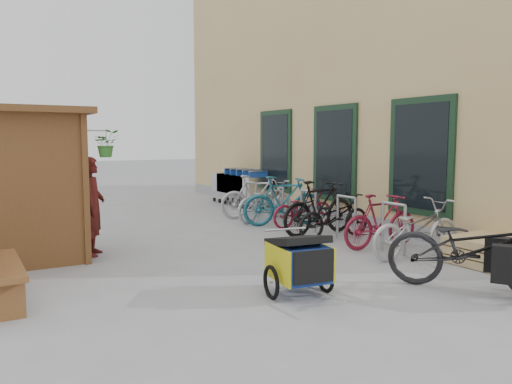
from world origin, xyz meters
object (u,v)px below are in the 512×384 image
pallet_stack (495,252)px  bike_5 (283,201)px  kiosk (10,163)px  child_trailer (299,260)px  bike_3 (319,208)px  bike_0 (416,229)px  bike_6 (266,201)px  person_kiosk (92,206)px  shopping_carts (238,184)px  bike_4 (303,208)px  bike_2 (334,216)px  bike_1 (381,221)px  bike_7 (256,197)px  cargo_bike (475,249)px

pallet_stack → bike_5: bearing=99.6°
kiosk → bike_5: (5.50, 0.76, -1.00)m
child_trailer → bike_3: 3.96m
bike_0 → bike_6: 4.37m
person_kiosk → child_trailer: bearing=-130.8°
kiosk → pallet_stack: bearing=-31.7°
person_kiosk → bike_0: bearing=-99.3°
shopping_carts → bike_3: bike_3 is taller
pallet_stack → bike_6: bike_6 is taller
child_trailer → bike_4: bearing=62.1°
child_trailer → shopping_carts: bearing=75.2°
child_trailer → pallet_stack: bearing=2.8°
shopping_carts → bike_0: (-0.62, -7.21, -0.15)m
bike_2 → bike_3: size_ratio=0.90×
person_kiosk → bike_2: person_kiosk is taller
pallet_stack → child_trailer: (-3.39, 0.34, 0.23)m
bike_1 → bike_2: bike_1 is taller
child_trailer → bike_4: 4.83m
shopping_carts → bike_3: size_ratio=1.30×
bike_1 → kiosk: bearing=73.1°
bike_3 → bike_6: bike_3 is taller
person_kiosk → bike_4: bearing=-61.7°
pallet_stack → bike_7: bike_7 is taller
person_kiosk → bike_6: 4.57m
child_trailer → person_kiosk: person_kiosk is taller
person_kiosk → bike_4: person_kiosk is taller
bike_6 → shopping_carts: bearing=-30.7°
bike_0 → bike_2: 1.92m
kiosk → bike_7: size_ratio=1.42×
bike_5 → bike_6: (-0.02, 0.72, -0.08)m
kiosk → cargo_bike: size_ratio=1.15×
person_kiosk → bike_0: size_ratio=0.90×
bike_1 → bike_4: (0.06, 2.42, -0.07)m
bike_4 → shopping_carts: bearing=-8.7°
child_trailer → bike_2: (2.66, 2.56, -0.01)m
bike_0 → bike_5: (-0.16, 3.64, 0.08)m
bike_5 → kiosk: bearing=113.8°
bike_6 → kiosk: bearing=89.9°
child_trailer → bike_4: bike_4 is taller
child_trailer → cargo_bike: size_ratio=0.64×
cargo_bike → bike_1: 2.62m
kiosk → shopping_carts: 7.68m
pallet_stack → bike_1: 1.92m
child_trailer → bike_5: (2.61, 4.28, 0.11)m
bike_2 → bike_7: size_ratio=0.94×
kiosk → shopping_carts: (6.28, 4.32, -0.92)m
bike_3 → bike_4: size_ratio=1.18×
bike_2 → bike_3: bike_3 is taller
bike_0 → bike_6: bike_0 is taller
kiosk → bike_7: 5.95m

